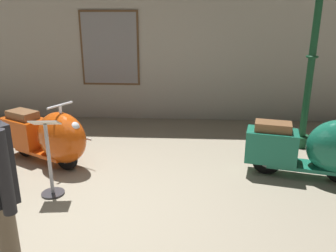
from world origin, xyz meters
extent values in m
plane|color=gray|center=(0.00, 0.00, 0.00)|extent=(60.00, 60.00, 0.00)
cube|color=#ADA89E|center=(0.00, 3.85, 1.99)|extent=(18.00, 0.20, 3.98)
cube|color=brown|center=(-0.57, 3.74, 1.47)|extent=(1.19, 0.03, 1.48)
cube|color=gray|center=(-0.57, 3.72, 1.47)|extent=(1.11, 0.01, 1.40)
cylinder|color=black|center=(-0.69, 1.16, 0.19)|extent=(0.38, 0.25, 0.39)
cylinder|color=silver|center=(-0.69, 1.16, 0.19)|extent=(0.20, 0.17, 0.17)
cylinder|color=black|center=(-1.50, 1.60, 0.19)|extent=(0.38, 0.25, 0.39)
cylinder|color=silver|center=(-1.50, 1.60, 0.19)|extent=(0.20, 0.17, 0.17)
cube|color=#C6470F|center=(-1.10, 1.38, 0.17)|extent=(0.98, 0.75, 0.05)
ellipsoid|color=#C6470F|center=(-0.74, 1.19, 0.47)|extent=(0.96, 0.83, 0.74)
cube|color=#C6470F|center=(-1.47, 1.58, 0.41)|extent=(0.76, 0.66, 0.43)
cube|color=brown|center=(-1.47, 1.58, 0.68)|extent=(0.54, 0.46, 0.12)
sphere|color=silver|center=(-0.50, 1.06, 0.67)|extent=(0.15, 0.15, 0.15)
cylinder|color=silver|center=(-0.71, 1.17, 0.81)|extent=(0.04, 0.04, 0.27)
cylinder|color=silver|center=(-0.71, 1.17, 0.94)|extent=(0.23, 0.39, 0.03)
cube|color=silver|center=(-0.62, 1.40, 0.42)|extent=(0.58, 0.32, 0.02)
cylinder|color=black|center=(2.14, 1.20, 0.20)|extent=(0.40, 0.17, 0.39)
cylinder|color=silver|center=(2.14, 1.20, 0.20)|extent=(0.19, 0.13, 0.18)
cube|color=#196B51|center=(2.59, 1.09, 0.18)|extent=(0.99, 0.56, 0.05)
cube|color=#196B51|center=(2.17, 1.19, 0.41)|extent=(0.74, 0.54, 0.43)
cube|color=brown|center=(2.17, 1.19, 0.69)|extent=(0.52, 0.38, 0.12)
cylinder|color=#144728|center=(2.95, 2.29, 0.09)|extent=(0.28, 0.28, 0.18)
cylinder|color=#144728|center=(2.95, 2.29, 1.37)|extent=(0.11, 0.11, 2.39)
torus|color=#144728|center=(2.95, 2.29, 1.49)|extent=(0.19, 0.19, 0.04)
cylinder|color=#72604C|center=(-0.28, -1.17, 0.50)|extent=(0.14, 0.14, 0.83)
cylinder|color=#232328|center=(-0.18, -1.25, 1.11)|extent=(0.09, 0.09, 0.61)
cylinder|color=#333338|center=(-0.62, 0.44, 0.01)|extent=(0.28, 0.28, 0.02)
cylinder|color=#A5A5AD|center=(-0.62, 0.44, 0.47)|extent=(0.04, 0.04, 0.88)
cube|color=silver|center=(-0.62, 0.44, 0.93)|extent=(0.34, 0.26, 0.12)
camera|label=1|loc=(1.03, -3.23, 2.11)|focal=36.55mm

